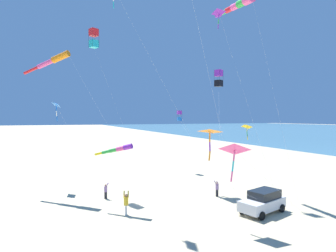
% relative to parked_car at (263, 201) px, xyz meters
% --- Properties ---
extents(ground_plane, '(600.00, 600.00, 0.00)m').
position_rel_parked_car_xyz_m(ground_plane, '(-7.44, 6.68, -0.95)').
color(ground_plane, '#C6B58C').
extents(parked_car, '(4.64, 2.96, 1.85)m').
position_rel_parked_car_xyz_m(parked_car, '(0.00, 0.00, 0.00)').
color(parked_car, silver).
rests_on(parked_car, ground_plane).
extents(cooler_box, '(0.62, 0.42, 0.42)m').
position_rel_parked_car_xyz_m(cooler_box, '(2.18, 0.45, -0.74)').
color(cooler_box, black).
rests_on(cooler_box, ground_plane).
extents(person_adult_flyer, '(0.55, 0.65, 1.91)m').
position_rel_parked_car_xyz_m(person_adult_flyer, '(-10.61, 3.86, 0.09)').
color(person_adult_flyer, silver).
rests_on(person_adult_flyer, ground_plane).
extents(person_child_green_jacket, '(0.52, 0.43, 1.55)m').
position_rel_parked_car_xyz_m(person_child_green_jacket, '(-11.30, 9.10, -0.11)').
color(person_child_green_jacket, '#232328').
rests_on(person_child_green_jacket, ground_plane).
extents(person_child_grey_jacket, '(0.58, 0.51, 1.64)m').
position_rel_parked_car_xyz_m(person_child_grey_jacket, '(-0.88, 5.53, -0.06)').
color(person_child_grey_jacket, '#232328').
rests_on(person_child_grey_jacket, ground_plane).
extents(kite_box_black_fish_shape, '(3.92, 11.65, 17.98)m').
position_rel_parked_car_xyz_m(kite_box_black_fish_shape, '(-11.56, 14.56, 15.96)').
color(kite_box_black_fish_shape, red).
rests_on(kite_box_black_fish_shape, ground_plane).
extents(kite_delta_small_distant, '(3.82, 6.20, 19.61)m').
position_rel_parked_car_xyz_m(kite_delta_small_distant, '(0.82, 7.92, 18.21)').
color(kite_delta_small_distant, purple).
rests_on(kite_delta_small_distant, ground_plane).
extents(kite_windsock_long_streamer_left, '(10.41, 16.33, 15.06)m').
position_rel_parked_car_xyz_m(kite_windsock_long_streamer_left, '(-15.90, 14.81, 13.15)').
color(kite_windsock_long_streamer_left, orange).
rests_on(kite_windsock_long_streamer_left, ground_plane).
extents(kite_delta_rainbow_low_near, '(1.07, 6.27, 7.21)m').
position_rel_parked_car_xyz_m(kite_delta_rainbow_low_near, '(3.20, 6.04, 5.95)').
color(kite_delta_rainbow_low_near, yellow).
rests_on(kite_delta_rainbow_low_near, ground_plane).
extents(kite_delta_blue_topmost, '(4.52, 8.67, 9.71)m').
position_rel_parked_car_xyz_m(kite_delta_blue_topmost, '(-15.50, 16.26, 8.36)').
color(kite_delta_blue_topmost, blue).
rests_on(kite_delta_blue_topmost, ground_plane).
extents(kite_windsock_white_trailing, '(2.24, 11.32, 20.24)m').
position_rel_parked_car_xyz_m(kite_windsock_white_trailing, '(1.92, 6.15, 18.68)').
color(kite_windsock_white_trailing, '#EF4C93').
rests_on(kite_windsock_white_trailing, ground_plane).
extents(kite_windsock_yellow_midlevel, '(14.71, 9.47, 5.71)m').
position_rel_parked_car_xyz_m(kite_windsock_yellow_midlevel, '(-10.80, 5.63, 4.23)').
color(kite_windsock_yellow_midlevel, purple).
rests_on(kite_windsock_yellow_midlevel, ground_plane).
extents(kite_delta_long_streamer_right, '(2.61, 9.04, 6.86)m').
position_rel_parked_car_xyz_m(kite_delta_long_streamer_right, '(-0.80, 7.07, 5.48)').
color(kite_delta_long_streamer_right, orange).
rests_on(kite_delta_long_streamer_right, ground_plane).
extents(kite_box_striped_overhead, '(6.19, 9.61, 13.92)m').
position_rel_parked_car_xyz_m(kite_box_striped_overhead, '(3.39, 11.90, 11.92)').
color(kite_box_striped_overhead, purple).
rests_on(kite_box_striped_overhead, ground_plane).
extents(kite_box_checkered_midright, '(1.39, 14.35, 8.97)m').
position_rel_parked_car_xyz_m(kite_box_checkered_midright, '(1.59, 19.68, 7.25)').
color(kite_box_checkered_midright, purple).
rests_on(kite_box_checkered_midright, ground_plane).
extents(kite_delta_teal_far_right, '(7.68, 1.82, 6.11)m').
position_rel_parked_car_xyz_m(kite_delta_teal_far_right, '(-4.03, -1.59, 4.65)').
color(kite_delta_teal_far_right, '#EF4C93').
rests_on(kite_delta_teal_far_right, ground_plane).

